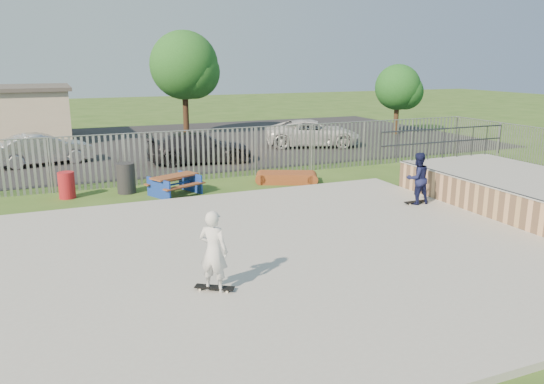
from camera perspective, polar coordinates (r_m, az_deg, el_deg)
name	(u,v)px	position (r m, az deg, el deg)	size (l,w,h in m)	color
ground	(250,261)	(12.68, -2.41, -7.46)	(120.00, 120.00, 0.00)	#31541D
concrete_slab	(250,258)	(12.65, -2.41, -7.14)	(15.00, 12.00, 0.15)	#9F9F9A
quarter_pipe	(517,191)	(18.64, 24.83, 0.05)	(5.50, 7.05, 2.19)	tan
fence	(229,178)	(16.86, -4.69, 1.50)	(26.04, 16.02, 2.00)	gray
picnic_table	(175,185)	(19.00, -10.40, 0.76)	(2.08, 1.94, 0.70)	brown
funbox	(287,178)	(20.60, 1.58, 1.56)	(2.23, 1.73, 0.40)	brown
trash_bin_red	(67,185)	(19.53, -21.22, 0.69)	(0.55, 0.55, 0.92)	#A4191F
trash_bin_grey	(126,178)	(19.62, -15.43, 1.45)	(0.65, 0.65, 1.09)	#252527
parking_lot	(131,145)	(30.70, -14.91, 4.86)	(40.00, 18.00, 0.02)	black
car_silver	(43,149)	(26.22, -23.38, 4.27)	(1.48, 4.26, 1.40)	#B7B7BC
car_dark	(200,148)	(24.71, -7.80, 4.75)	(1.95, 4.81, 1.39)	#222227
car_white	(313,133)	(29.35, 4.42, 6.34)	(2.40, 5.20, 1.44)	silver
tree_mid	(184,65)	(33.67, -9.45, 13.29)	(4.16, 4.16, 6.42)	#3D2718
tree_right	(398,87)	(34.96, 13.38, 10.89)	(2.86, 2.86, 4.41)	#452E1B
skateboard_a	(416,202)	(17.66, 15.21, -1.09)	(0.80, 0.21, 0.08)	black
skateboard_b	(215,288)	(10.85, -6.20, -10.27)	(0.78, 0.60, 0.08)	black
skater_navy	(417,178)	(17.47, 15.38, 1.42)	(0.81, 0.63, 1.66)	#14183F
skater_white	(213,251)	(10.55, -6.32, -6.34)	(0.61, 0.40, 1.66)	silver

